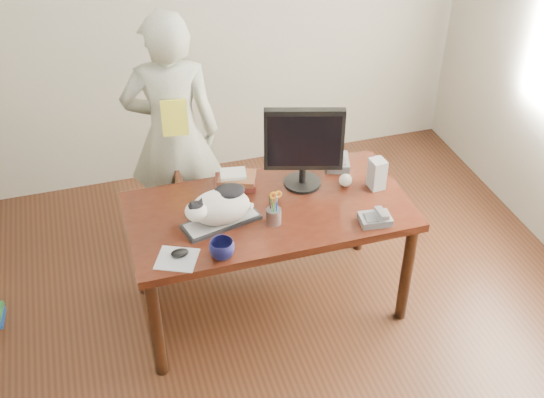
{
  "coord_description": "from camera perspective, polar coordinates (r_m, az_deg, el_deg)",
  "views": [
    {
      "loc": [
        -0.88,
        -2.35,
        3.08
      ],
      "look_at": [
        0.0,
        0.55,
        0.85
      ],
      "focal_mm": 45.0,
      "sensor_mm": 36.0,
      "label": 1
    }
  ],
  "objects": [
    {
      "name": "room",
      "position": [
        3.05,
        3.02,
        1.71
      ],
      "size": [
        4.5,
        4.5,
        4.5
      ],
      "color": "black",
      "rests_on": "ground"
    },
    {
      "name": "desk",
      "position": [
        4.01,
        -0.54,
        -1.81
      ],
      "size": [
        1.6,
        0.8,
        0.75
      ],
      "color": "black",
      "rests_on": "ground"
    },
    {
      "name": "keyboard",
      "position": [
        3.75,
        -4.26,
        -1.9
      ],
      "size": [
        0.46,
        0.26,
        0.03
      ],
      "rotation": [
        0.0,
        0.0,
        0.25
      ],
      "color": "black",
      "rests_on": "desk"
    },
    {
      "name": "cat",
      "position": [
        3.68,
        -4.51,
        -0.62
      ],
      "size": [
        0.42,
        0.28,
        0.24
      ],
      "rotation": [
        0.0,
        0.0,
        0.25
      ],
      "color": "white",
      "rests_on": "keyboard"
    },
    {
      "name": "monitor",
      "position": [
        3.88,
        2.68,
        4.61
      ],
      "size": [
        0.45,
        0.28,
        0.51
      ],
      "rotation": [
        0.0,
        0.0,
        -0.29
      ],
      "color": "black",
      "rests_on": "desk"
    },
    {
      "name": "pen_cup",
      "position": [
        3.72,
        0.15,
        -1.29
      ],
      "size": [
        0.09,
        0.09,
        0.21
      ],
      "rotation": [
        0.0,
        0.0,
        0.06
      ],
      "color": "gray",
      "rests_on": "desk"
    },
    {
      "name": "mousepad",
      "position": [
        3.55,
        -7.95,
        -4.99
      ],
      "size": [
        0.26,
        0.25,
        0.0
      ],
      "rotation": [
        0.0,
        0.0,
        -0.43
      ],
      "color": "#A9AFB5",
      "rests_on": "desk"
    },
    {
      "name": "mouse",
      "position": [
        3.56,
        -7.72,
        -4.49
      ],
      "size": [
        0.11,
        0.09,
        0.04
      ],
      "rotation": [
        0.0,
        0.0,
        -0.43
      ],
      "color": "black",
      "rests_on": "mousepad"
    },
    {
      "name": "coffee_mug",
      "position": [
        3.51,
        -4.21,
        -4.22
      ],
      "size": [
        0.18,
        0.18,
        0.1
      ],
      "primitive_type": "imported",
      "rotation": [
        0.0,
        0.0,
        1.01
      ],
      "color": "#0E0F38",
      "rests_on": "desk"
    },
    {
      "name": "phone",
      "position": [
        3.78,
        8.67,
        -1.61
      ],
      "size": [
        0.18,
        0.15,
        0.08
      ],
      "rotation": [
        0.0,
        0.0,
        -0.11
      ],
      "color": "#5C5C60",
      "rests_on": "desk"
    },
    {
      "name": "speaker",
      "position": [
        4.02,
        8.78,
        2.1
      ],
      "size": [
        0.09,
        0.1,
        0.19
      ],
      "rotation": [
        0.0,
        0.0,
        0.07
      ],
      "color": "gray",
      "rests_on": "desk"
    },
    {
      "name": "baseball",
      "position": [
        4.04,
        6.17,
        1.58
      ],
      "size": [
        0.08,
        0.08,
        0.08
      ],
      "rotation": [
        0.0,
        0.0,
        0.17
      ],
      "color": "silver",
      "rests_on": "desk"
    },
    {
      "name": "book_stack",
      "position": [
        4.03,
        -3.06,
        1.63
      ],
      "size": [
        0.27,
        0.23,
        0.09
      ],
      "rotation": [
        0.0,
        0.0,
        -0.28
      ],
      "color": "#431412",
      "rests_on": "desk"
    },
    {
      "name": "calculator",
      "position": [
        4.22,
        5.46,
        3.09
      ],
      "size": [
        0.19,
        0.22,
        0.06
      ],
      "rotation": [
        0.0,
        0.0,
        -0.28
      ],
      "color": "#5C5C60",
      "rests_on": "desk"
    },
    {
      "name": "person",
      "position": [
        4.41,
        -8.31,
        5.34
      ],
      "size": [
        0.66,
        0.48,
        1.67
      ],
      "primitive_type": "imported",
      "rotation": [
        0.0,
        0.0,
        2.99
      ],
      "color": "beige",
      "rests_on": "ground"
    },
    {
      "name": "held_book",
      "position": [
        4.16,
        -8.15,
        6.75
      ],
      "size": [
        0.17,
        0.12,
        0.22
      ],
      "rotation": [
        0.0,
        0.0,
        -0.15
      ],
      "color": "gold",
      "rests_on": "person"
    }
  ]
}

